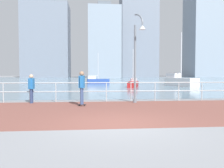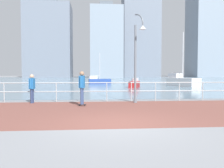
{
  "view_description": "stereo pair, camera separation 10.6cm",
  "coord_description": "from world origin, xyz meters",
  "px_view_note": "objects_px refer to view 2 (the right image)",
  "views": [
    {
      "loc": [
        -0.88,
        -7.17,
        1.59
      ],
      "look_at": [
        0.1,
        3.57,
        1.1
      ],
      "focal_mm": 37.56,
      "sensor_mm": 36.0,
      "label": 1
    },
    {
      "loc": [
        -0.78,
        -7.18,
        1.59
      ],
      "look_at": [
        0.1,
        3.57,
        1.1
      ],
      "focal_mm": 37.56,
      "sensor_mm": 36.0,
      "label": 2
    }
  ],
  "objects_px": {
    "bystander": "(32,86)",
    "sailboat_blue": "(182,81)",
    "skateboarder": "(82,85)",
    "sailboat_red": "(135,84)",
    "lamppost": "(138,54)",
    "sailboat_white": "(99,81)"
  },
  "relations": [
    {
      "from": "skateboarder",
      "to": "sailboat_white",
      "type": "distance_m",
      "value": 25.13
    },
    {
      "from": "sailboat_blue",
      "to": "sailboat_red",
      "type": "bearing_deg",
      "value": -163.73
    },
    {
      "from": "bystander",
      "to": "skateboarder",
      "type": "bearing_deg",
      "value": -26.53
    },
    {
      "from": "skateboarder",
      "to": "bystander",
      "type": "height_order",
      "value": "skateboarder"
    },
    {
      "from": "lamppost",
      "to": "skateboarder",
      "type": "relative_size",
      "value": 2.82
    },
    {
      "from": "bystander",
      "to": "sailboat_blue",
      "type": "xyz_separation_m",
      "value": [
        14.36,
        15.8,
        -0.26
      ]
    },
    {
      "from": "skateboarder",
      "to": "sailboat_blue",
      "type": "xyz_separation_m",
      "value": [
        11.65,
        17.16,
        -0.38
      ]
    },
    {
      "from": "sailboat_blue",
      "to": "sailboat_white",
      "type": "distance_m",
      "value": 12.9
    },
    {
      "from": "bystander",
      "to": "sailboat_red",
      "type": "relative_size",
      "value": 0.35
    },
    {
      "from": "bystander",
      "to": "sailboat_red",
      "type": "bearing_deg",
      "value": 60.05
    },
    {
      "from": "sailboat_blue",
      "to": "sailboat_white",
      "type": "height_order",
      "value": "sailboat_blue"
    },
    {
      "from": "sailboat_blue",
      "to": "bystander",
      "type": "bearing_deg",
      "value": -132.27
    },
    {
      "from": "lamppost",
      "to": "sailboat_red",
      "type": "relative_size",
      "value": 1.09
    },
    {
      "from": "sailboat_white",
      "to": "sailboat_red",
      "type": "xyz_separation_m",
      "value": [
        3.86,
        -9.77,
        -0.04
      ]
    },
    {
      "from": "sailboat_red",
      "to": "sailboat_blue",
      "type": "bearing_deg",
      "value": 16.27
    },
    {
      "from": "sailboat_red",
      "to": "bystander",
      "type": "bearing_deg",
      "value": -119.95
    },
    {
      "from": "bystander",
      "to": "sailboat_white",
      "type": "relative_size",
      "value": 0.32
    },
    {
      "from": "sailboat_blue",
      "to": "sailboat_red",
      "type": "distance_m",
      "value": 6.59
    },
    {
      "from": "skateboarder",
      "to": "sailboat_red",
      "type": "bearing_deg",
      "value": 70.8
    },
    {
      "from": "lamppost",
      "to": "skateboarder",
      "type": "distance_m",
      "value": 3.47
    },
    {
      "from": "skateboarder",
      "to": "bystander",
      "type": "relative_size",
      "value": 1.1
    },
    {
      "from": "lamppost",
      "to": "sailboat_blue",
      "type": "bearing_deg",
      "value": 61.68
    }
  ]
}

